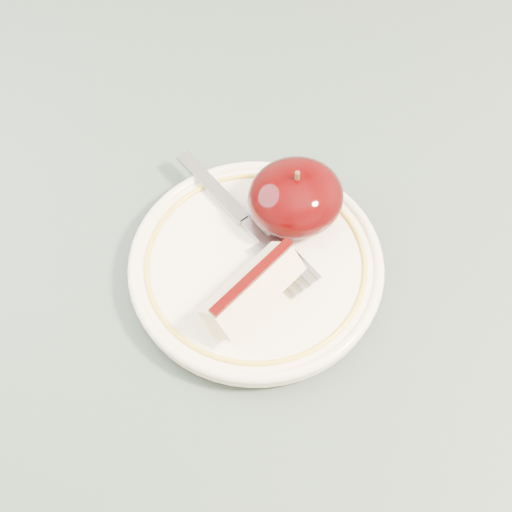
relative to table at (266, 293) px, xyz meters
name	(u,v)px	position (x,y,z in m)	size (l,w,h in m)	color
table	(266,293)	(0.00, 0.00, 0.00)	(0.90, 0.90, 0.75)	brown
plate	(256,265)	(-0.02, -0.02, 0.10)	(0.21, 0.21, 0.02)	white
apple_half	(296,197)	(0.03, 0.01, 0.13)	(0.08, 0.07, 0.06)	black
apple_wedge	(252,289)	(-0.04, -0.05, 0.12)	(0.09, 0.06, 0.04)	beige
fork	(246,221)	(-0.01, 0.01, 0.11)	(0.05, 0.17, 0.00)	#919399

